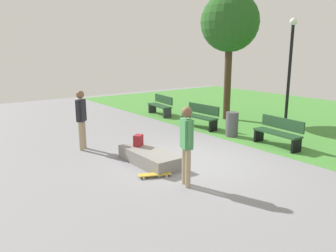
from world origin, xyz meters
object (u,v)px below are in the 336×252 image
skateboard_by_ledge (155,174)px  park_bench_far_left (161,105)px  park_bench_far_right (279,132)px  trash_bin (232,124)px  lamp_post (290,61)px  tree_young_birch (230,23)px  skater_watching (187,140)px  park_bench_near_path (201,116)px  concrete_ledge (149,157)px  backpack_on_ledge (138,140)px  skater_performing_trick (81,115)px

skateboard_by_ledge → park_bench_far_left: 7.79m
park_bench_far_right → trash_bin: bearing=-173.0°
lamp_post → tree_young_birch: bearing=-154.6°
skater_watching → park_bench_near_path: size_ratio=1.12×
skateboard_by_ledge → park_bench_near_path: (-3.17, 4.39, 0.42)m
park_bench_far_left → park_bench_far_right: 6.44m
concrete_ledge → park_bench_near_path: park_bench_near_path is taller
concrete_ledge → skateboard_by_ledge: (0.87, -0.43, -0.12)m
backpack_on_ledge → park_bench_far_right: size_ratio=0.20×
skater_performing_trick → park_bench_far_left: bearing=120.3°
skater_performing_trick → skater_watching: skater_performing_trick is taller
backpack_on_ledge → skater_performing_trick: skater_performing_trick is taller
skater_watching → lamp_post: lamp_post is taller
backpack_on_ledge → tree_young_birch: tree_young_birch is taller
skateboard_by_ledge → park_bench_near_path: bearing=125.8°
skater_watching → park_bench_near_path: 5.79m
skater_performing_trick → concrete_ledge: bearing=20.7°
skateboard_by_ledge → tree_young_birch: (-3.76, 6.47, 4.01)m
skater_watching → skateboard_by_ledge: 1.35m
backpack_on_ledge → lamp_post: (-0.05, 7.10, 2.03)m
skateboard_by_ledge → backpack_on_ledge: bearing=162.8°
concrete_ledge → park_bench_far_right: 4.34m
park_bench_far_left → park_bench_far_right: size_ratio=1.01×
skateboard_by_ledge → park_bench_far_right: bearing=87.3°
skater_performing_trick → tree_young_birch: size_ratio=0.34×
concrete_ledge → skateboard_by_ledge: 0.97m
skater_watching → park_bench_far_left: bearing=148.2°
skater_watching → lamp_post: size_ratio=0.43×
tree_young_birch → skater_performing_trick: bearing=-85.5°
park_bench_near_path → tree_young_birch: 4.19m
park_bench_far_left → park_bench_near_path: (3.05, -0.27, 0.00)m
park_bench_near_path → trash_bin: 1.63m
concrete_ledge → skater_watching: bearing=-5.0°
park_bench_far_left → lamp_post: 5.91m
skater_watching → park_bench_far_right: 4.42m
park_bench_far_right → trash_bin: park_bench_far_right is taller
skateboard_by_ledge → lamp_post: lamp_post is taller
park_bench_far_right → trash_bin: (-1.76, -0.22, -0.05)m
backpack_on_ledge → skateboard_by_ledge: (1.45, -0.45, -0.46)m
backpack_on_ledge → park_bench_far_right: 4.49m
skater_performing_trick → park_bench_near_path: 4.89m
backpack_on_ledge → trash_bin: (-0.10, 3.95, -0.09)m
skater_performing_trick → skateboard_by_ledge: 3.41m
backpack_on_ledge → lamp_post: bearing=-34.7°
park_bench_near_path → trash_bin: park_bench_near_path is taller
skateboard_by_ledge → park_bench_far_right: (0.22, 4.61, 0.42)m
park_bench_far_right → park_bench_near_path: (-3.39, -0.22, 0.00)m
tree_young_birch → lamp_post: tree_young_birch is taller
park_bench_near_path → lamp_post: 4.13m
skater_watching → lamp_post: (-2.34, 7.28, 1.48)m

